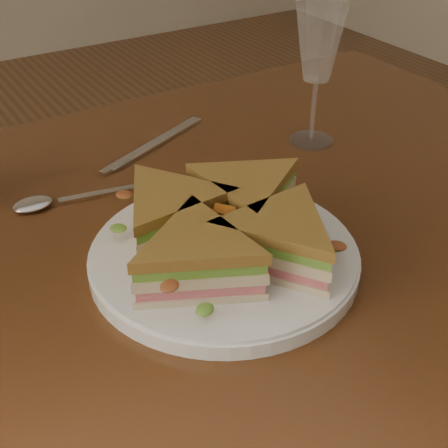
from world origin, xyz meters
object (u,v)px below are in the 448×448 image
Objects in this scene: spoon at (52,202)px; knife at (150,147)px; table at (197,300)px; wine_glass at (319,47)px; sandwich_wedges at (224,228)px; plate at (224,257)px.

knife is at bearing 34.45° from spoon.
knife is (0.05, 0.22, 0.10)m from table.
wine_glass reaches higher than knife.
sandwich_wedges is at bearing -50.84° from spoon.
spoon is (-0.12, 0.15, 0.10)m from table.
sandwich_wedges reaches higher than table.
wine_glass is (0.26, 0.18, 0.13)m from plate.
spoon is 0.19m from knife.
spoon is (-0.11, 0.21, -0.04)m from sandwich_wedges.
plate is 0.04m from sandwich_wedges.
knife is at bearing 153.49° from wine_glass.
sandwich_wedges is 0.24m from spoon.
plate is 1.56× the size of spoon.
sandwich_wedges is 1.56× the size of wine_glass.
wine_glass is (0.26, 0.12, 0.24)m from table.
spoon is at bearing 179.50° from knife.
wine_glass reaches higher than plate.
table is 6.20× the size of wine_glass.
knife is 1.04× the size of wine_glass.
knife reaches higher than table.
wine_glass is at bearing 34.77° from plate.
plate is 0.24m from spoon.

